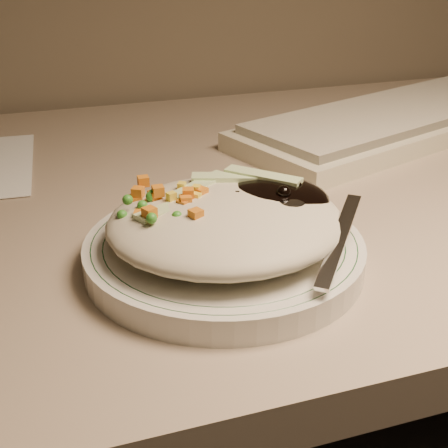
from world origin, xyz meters
name	(u,v)px	position (x,y,z in m)	size (l,w,h in m)	color
desk	(227,328)	(0.00, 1.38, 0.54)	(1.40, 0.70, 0.74)	gray
plate	(224,252)	(-0.06, 1.20, 0.75)	(0.23, 0.23, 0.02)	silver
plate_rim	(224,242)	(-0.06, 1.20, 0.76)	(0.22, 0.22, 0.00)	#144723
meal	(229,217)	(-0.06, 1.20, 0.78)	(0.21, 0.19, 0.05)	#B0A88F
keyboard	(398,120)	(0.27, 1.47, 0.76)	(0.51, 0.32, 0.03)	beige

